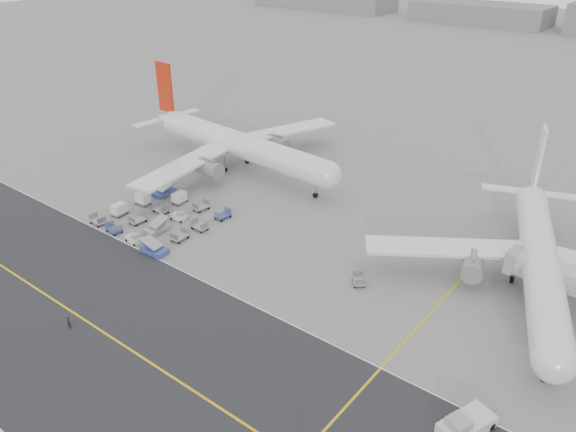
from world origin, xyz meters
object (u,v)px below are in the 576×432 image
Objects in this scene: airliner_a at (236,144)px; pushback_tug at (466,425)px; airliner_b at (540,257)px; ground_crew_a at (69,323)px; jet_bridge at (572,283)px.

airliner_a is 75.42m from pushback_tug.
airliner_b is 27.61× the size of ground_crew_a.
pushback_tug is at bearing 18.07° from ground_crew_a.
ground_crew_a is at bearing -153.57° from airliner_b.
airliner_a is 6.84× the size of pushback_tug.
airliner_a is 56.09m from ground_crew_a.
jet_bridge is (5.08, -3.31, -0.36)m from airliner_b.
jet_bridge is at bearing 41.03° from ground_crew_a.
airliner_a is 68.69m from jet_bridge.
airliner_b is at bearing 114.11° from pushback_tug.
pushback_tug reaches higher than ground_crew_a.
airliner_a is 3.16× the size of jet_bridge.
airliner_a is 1.16× the size of airliner_b.
ground_crew_a is (-48.54, -42.34, -3.65)m from jet_bridge.
pushback_tug is 27.63m from jet_bridge.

